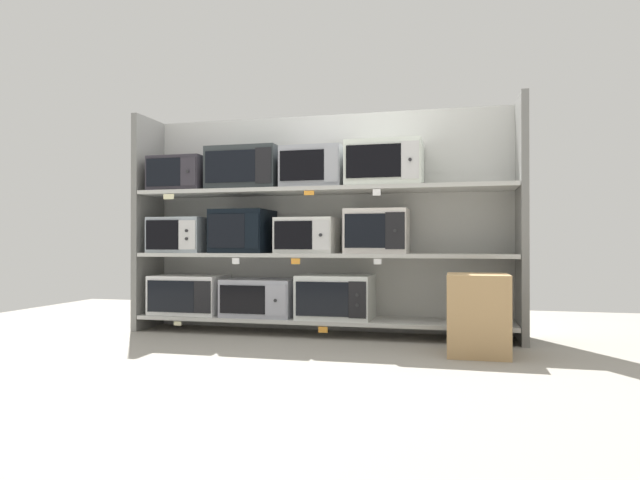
{
  "coord_description": "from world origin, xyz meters",
  "views": [
    {
      "loc": [
        1.02,
        -4.16,
        0.69
      ],
      "look_at": [
        0.0,
        0.0,
        0.72
      ],
      "focal_mm": 31.55,
      "sensor_mm": 36.0,
      "label": 1
    }
  ],
  "objects": [
    {
      "name": "microwave_2",
      "position": [
        0.12,
        -0.0,
        0.29
      ],
      "size": [
        0.55,
        0.44,
        0.33
      ],
      "color": "silver",
      "rests_on": "shelf_0"
    },
    {
      "name": "shipping_carton",
      "position": [
        1.14,
        -0.53,
        0.25
      ],
      "size": [
        0.37,
        0.37,
        0.5
      ],
      "primitive_type": "cube",
      "color": "tan",
      "rests_on": "ground"
    },
    {
      "name": "microwave_0",
      "position": [
        -1.09,
        -0.0,
        0.28
      ],
      "size": [
        0.57,
        0.39,
        0.31
      ],
      "color": "silver",
      "rests_on": "shelf_0"
    },
    {
      "name": "price_tag_5",
      "position": [
        -1.15,
        -0.22,
        1.06
      ],
      "size": [
        0.09,
        0.0,
        0.04
      ],
      "primitive_type": "cube",
      "color": "beige"
    },
    {
      "name": "price_tag_4",
      "position": [
        0.47,
        -0.22,
        0.57
      ],
      "size": [
        0.05,
        0.0,
        0.04
      ],
      "primitive_type": "cube",
      "color": "white"
    },
    {
      "name": "price_tag_2",
      "position": [
        -0.6,
        -0.22,
        0.56
      ],
      "size": [
        0.06,
        0.0,
        0.05
      ],
      "primitive_type": "cube",
      "color": "white"
    },
    {
      "name": "microwave_8",
      "position": [
        -0.6,
        -0.0,
        1.28
      ],
      "size": [
        0.57,
        0.36,
        0.33
      ],
      "color": "#2E3436",
      "rests_on": "shelf_2"
    },
    {
      "name": "shelf_1",
      "position": [
        0.0,
        0.0,
        0.6
      ],
      "size": [
        2.86,
        0.43,
        0.03
      ],
      "primitive_type": "cube",
      "color": "beige"
    },
    {
      "name": "price_tag_0",
      "position": [
        -1.07,
        -0.22,
        0.08
      ],
      "size": [
        0.06,
        0.0,
        0.03
      ],
      "primitive_type": "cube",
      "color": "beige"
    },
    {
      "name": "microwave_9",
      "position": [
        -0.05,
        -0.0,
        1.27
      ],
      "size": [
        0.47,
        0.34,
        0.32
      ],
      "color": "#9C9FA8",
      "rests_on": "shelf_2"
    },
    {
      "name": "microwave_5",
      "position": [
        -0.1,
        -0.0,
        0.75
      ],
      "size": [
        0.45,
        0.37,
        0.27
      ],
      "color": "silver",
      "rests_on": "shelf_1"
    },
    {
      "name": "ground",
      "position": [
        0.0,
        -1.0,
        -0.01
      ],
      "size": [
        6.86,
        6.0,
        0.02
      ],
      "primitive_type": "cube",
      "color": "gray"
    },
    {
      "name": "microwave_4",
      "position": [
        -0.62,
        -0.0,
        0.79
      ],
      "size": [
        0.43,
        0.42,
        0.34
      ],
      "color": "black",
      "rests_on": "shelf_1"
    },
    {
      "name": "price_tag_6",
      "position": [
        -0.03,
        -0.22,
        1.06
      ],
      "size": [
        0.08,
        0.0,
        0.03
      ],
      "primitive_type": "cube",
      "color": "orange"
    },
    {
      "name": "price_tag_3",
      "position": [
        -0.13,
        -0.22,
        0.56
      ],
      "size": [
        0.07,
        0.0,
        0.04
      ],
      "primitive_type": "cube",
      "color": "orange"
    },
    {
      "name": "price_tag_1",
      "position": [
        0.08,
        -0.22,
        0.07
      ],
      "size": [
        0.07,
        0.0,
        0.04
      ],
      "primitive_type": "cube",
      "color": "orange"
    },
    {
      "name": "upright_right",
      "position": [
        1.46,
        0.0,
        0.86
      ],
      "size": [
        0.05,
        0.43,
        1.72
      ],
      "primitive_type": "cube",
      "color": "slate",
      "rests_on": "ground"
    },
    {
      "name": "microwave_7",
      "position": [
        -1.15,
        -0.0,
        1.25
      ],
      "size": [
        0.45,
        0.42,
        0.27
      ],
      "color": "#2E2B33",
      "rests_on": "shelf_2"
    },
    {
      "name": "shelf_2",
      "position": [
        0.0,
        0.0,
        1.1
      ],
      "size": [
        2.86,
        0.43,
        0.03
      ],
      "primitive_type": "cube",
      "color": "beige"
    },
    {
      "name": "upright_left",
      "position": [
        -1.46,
        0.0,
        0.86
      ],
      "size": [
        0.05,
        0.43,
        1.72
      ],
      "primitive_type": "cube",
      "color": "slate",
      "rests_on": "ground"
    },
    {
      "name": "microwave_6",
      "position": [
        0.44,
        -0.0,
        0.78
      ],
      "size": [
        0.46,
        0.34,
        0.33
      ],
      "color": "silver",
      "rests_on": "shelf_1"
    },
    {
      "name": "shelf_0",
      "position": [
        0.0,
        0.0,
        0.11
      ],
      "size": [
        2.86,
        0.43,
        0.03
      ],
      "primitive_type": "cube",
      "color": "beige",
      "rests_on": "ground"
    },
    {
      "name": "microwave_10",
      "position": [
        0.5,
        -0.0,
        1.28
      ],
      "size": [
        0.55,
        0.43,
        0.33
      ],
      "color": "silver",
      "rests_on": "shelf_2"
    },
    {
      "name": "price_tag_7",
      "position": [
        0.47,
        -0.22,
        1.05
      ],
      "size": [
        0.06,
        0.0,
        0.05
      ],
      "primitive_type": "cube",
      "color": "white"
    },
    {
      "name": "microwave_3",
      "position": [
        -1.15,
        -0.0,
        0.76
      ],
      "size": [
        0.44,
        0.43,
        0.28
      ],
      "color": "#97A2AC",
      "rests_on": "shelf_1"
    },
    {
      "name": "microwave_1",
      "position": [
        -0.48,
        -0.0,
        0.27
      ],
      "size": [
        0.56,
        0.41,
        0.29
      ],
      "color": "#A1A3AF",
      "rests_on": "shelf_0"
    },
    {
      "name": "back_panel",
      "position": [
        0.0,
        0.24,
        0.86
      ],
      "size": [
        3.06,
        0.04,
        1.72
      ],
      "primitive_type": "cube",
      "color": "#B2B2AD",
      "rests_on": "ground"
    }
  ]
}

